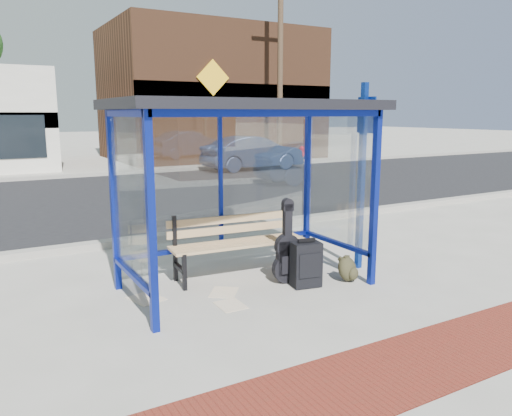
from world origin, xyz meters
TOP-DOWN VIEW (x-y plane):
  - ground at (0.00, 0.00)m, footprint 120.00×120.00m
  - brick_paver_strip at (0.00, -2.60)m, footprint 60.00×1.00m
  - curb_near at (0.00, 2.90)m, footprint 60.00×0.25m
  - street_asphalt at (0.00, 8.00)m, footprint 60.00×10.00m
  - curb_far at (0.00, 13.10)m, footprint 60.00×0.25m
  - far_sidewalk at (0.00, 15.00)m, footprint 60.00×4.00m
  - bus_shelter at (0.00, 0.07)m, footprint 3.30×1.80m
  - storefront_brown at (8.00, 18.49)m, footprint 10.00×7.08m
  - tree_right at (12.50, 22.00)m, footprint 3.60×3.60m
  - utility_pole_east at (9.00, 13.40)m, footprint 1.60×0.24m
  - bench at (0.11, 0.47)m, footprint 1.95×0.62m
  - guitar_bag at (0.55, -0.14)m, footprint 0.41×0.17m
  - suitcase at (0.68, -0.40)m, footprint 0.41×0.31m
  - backpack at (1.30, -0.51)m, footprint 0.33×0.31m
  - sign_post at (1.85, -0.10)m, footprint 0.11×0.34m
  - newspaper_a at (-1.30, 0.21)m, footprint 0.45×0.51m
  - newspaper_b at (-0.49, -0.50)m, footprint 0.31×0.39m
  - newspaper_c at (-0.37, -0.07)m, footprint 0.50×0.52m
  - parked_car at (6.91, 12.11)m, footprint 4.17×1.55m
  - fire_hydrant at (10.26, 13.46)m, footprint 0.35×0.23m

SIDE VIEW (x-z plane):
  - ground at x=0.00m, z-range 0.00..0.00m
  - street_asphalt at x=0.00m, z-range 0.00..0.00m
  - newspaper_b at x=-0.49m, z-range 0.00..0.01m
  - newspaper_c at x=-0.37m, z-range 0.00..0.01m
  - newspaper_a at x=-1.30m, z-range 0.00..0.01m
  - far_sidewalk at x=0.00m, z-range 0.00..0.01m
  - brick_paver_strip at x=0.00m, z-range 0.00..0.01m
  - curb_near at x=0.00m, z-range 0.00..0.12m
  - curb_far at x=0.00m, z-range 0.00..0.12m
  - backpack at x=1.30m, z-range -0.01..0.34m
  - suitcase at x=0.68m, z-range -0.02..0.63m
  - guitar_bag at x=0.55m, z-range -0.15..0.94m
  - fire_hydrant at x=10.26m, z-range 0.03..0.81m
  - bench at x=0.11m, z-range 0.06..0.97m
  - parked_car at x=6.91m, z-range 0.00..1.36m
  - sign_post at x=1.85m, z-range 0.17..2.85m
  - bus_shelter at x=0.00m, z-range 0.86..3.28m
  - storefront_brown at x=8.00m, z-range 0.00..6.40m
  - utility_pole_east at x=9.00m, z-range 0.11..8.11m
  - tree_right at x=12.50m, z-range 1.94..8.97m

